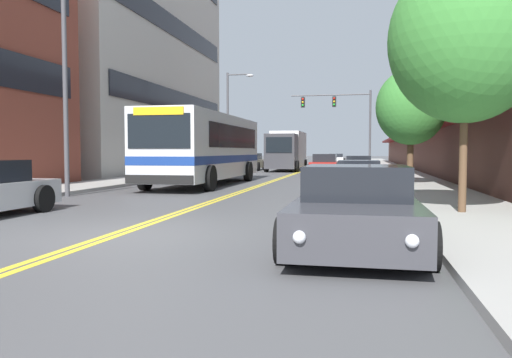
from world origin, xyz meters
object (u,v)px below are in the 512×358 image
(car_black_parked_right_far, at_px, (359,166))
(car_charcoal_parked_left_far, at_px, (225,165))
(car_dark_grey_parked_right_foreground, at_px, (356,211))
(street_tree_right_near, at_px, (466,39))
(car_white_moving_lead, at_px, (336,159))
(city_bus, at_px, (206,146))
(fire_hydrant, at_px, (404,179))
(car_beige_parked_left_near, at_px, (250,162))
(car_navy_parked_right_mid, at_px, (359,177))
(traffic_signal_mast, at_px, (343,113))
(street_tree_right_mid, at_px, (411,107))
(box_truck, at_px, (287,150))
(street_lamp_left_near, at_px, (74,59))
(car_red_moving_second, at_px, (325,165))
(street_lamp_left_far, at_px, (231,113))

(car_black_parked_right_far, bearing_deg, car_charcoal_parked_left_far, -170.78)
(car_dark_grey_parked_right_foreground, bearing_deg, street_tree_right_near, 60.80)
(car_white_moving_lead, bearing_deg, city_bus, -96.27)
(car_white_moving_lead, distance_m, fire_hydrant, 41.00)
(car_dark_grey_parked_right_foreground, bearing_deg, car_charcoal_parked_left_far, 110.13)
(car_charcoal_parked_left_far, distance_m, car_black_parked_right_far, 8.68)
(city_bus, relative_size, fire_hydrant, 14.03)
(car_beige_parked_left_near, distance_m, car_navy_parked_right_mid, 22.29)
(traffic_signal_mast, xyz_separation_m, street_tree_right_mid, (3.62, -22.96, -1.54))
(box_truck, height_order, traffic_signal_mast, traffic_signal_mast)
(car_charcoal_parked_left_far, bearing_deg, car_navy_parked_right_mid, -55.65)
(car_navy_parked_right_mid, relative_size, traffic_signal_mast, 0.65)
(street_lamp_left_near, bearing_deg, car_white_moving_lead, 81.62)
(box_truck, distance_m, street_tree_right_near, 28.42)
(traffic_signal_mast, height_order, fire_hydrant, traffic_signal_mast)
(car_navy_parked_right_mid, height_order, box_truck, box_truck)
(car_charcoal_parked_left_far, distance_m, fire_hydrant, 16.14)
(car_dark_grey_parked_right_foreground, distance_m, car_navy_parked_right_mid, 10.89)
(street_tree_right_near, bearing_deg, city_bus, 133.26)
(car_beige_parked_left_near, distance_m, street_tree_right_near, 29.55)
(car_red_moving_second, distance_m, street_lamp_left_far, 8.12)
(car_charcoal_parked_left_far, bearing_deg, city_bus, -79.64)
(street_lamp_left_near, distance_m, street_lamp_left_far, 20.88)
(car_beige_parked_left_near, distance_m, street_lamp_left_near, 24.53)
(street_tree_right_mid, bearing_deg, car_beige_parked_left_near, 122.04)
(car_dark_grey_parked_right_foreground, bearing_deg, car_white_moving_lead, 93.03)
(street_tree_right_mid, bearing_deg, traffic_signal_mast, 98.95)
(city_bus, height_order, street_lamp_left_far, street_lamp_left_far)
(city_bus, height_order, car_dark_grey_parked_right_foreground, city_bus)
(car_navy_parked_right_mid, distance_m, car_black_parked_right_far, 13.99)
(car_dark_grey_parked_right_foreground, height_order, street_lamp_left_far, street_lamp_left_far)
(street_lamp_left_near, xyz_separation_m, fire_hydrant, (10.92, 3.78, -4.07))
(city_bus, bearing_deg, box_truck, 85.94)
(car_beige_parked_left_near, xyz_separation_m, car_charcoal_parked_left_far, (0.07, -7.93, -0.02))
(box_truck, relative_size, traffic_signal_mast, 1.11)
(car_beige_parked_left_near, height_order, car_navy_parked_right_mid, car_beige_parked_left_near)
(car_red_moving_second, distance_m, traffic_signal_mast, 11.49)
(car_navy_parked_right_mid, xyz_separation_m, car_red_moving_second, (-2.34, 15.60, 0.05))
(street_tree_right_near, bearing_deg, street_lamp_left_far, 116.13)
(car_red_moving_second, distance_m, street_tree_right_near, 23.01)
(fire_hydrant, bearing_deg, car_navy_parked_right_mid, -176.06)
(car_charcoal_parked_left_far, xyz_separation_m, car_navy_parked_right_mid, (8.62, -12.60, -0.05))
(box_truck, distance_m, fire_hydrant, 21.67)
(car_navy_parked_right_mid, distance_m, street_lamp_left_near, 10.78)
(car_beige_parked_left_near, relative_size, car_black_parked_right_far, 0.98)
(car_navy_parked_right_mid, height_order, street_lamp_left_near, street_lamp_left_near)
(city_bus, xyz_separation_m, street_lamp_left_far, (-2.47, 14.05, 2.60))
(box_truck, relative_size, street_lamp_left_near, 1.02)
(car_black_parked_right_far, distance_m, traffic_signal_mast, 13.05)
(city_bus, height_order, traffic_signal_mast, traffic_signal_mast)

